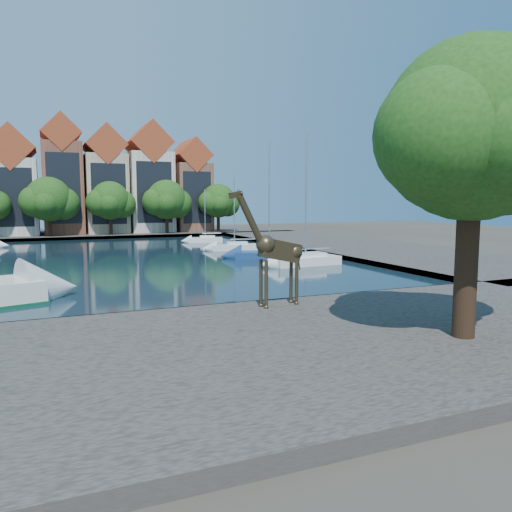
# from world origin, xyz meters

# --- Properties ---
(ground) EXTENTS (160.00, 160.00, 0.00)m
(ground) POSITION_xyz_m (0.00, 0.00, 0.00)
(ground) COLOR #38332B
(ground) RESTS_ON ground
(water_basin) EXTENTS (38.00, 50.00, 0.08)m
(water_basin) POSITION_xyz_m (0.00, 24.00, 0.04)
(water_basin) COLOR black
(water_basin) RESTS_ON ground
(near_quay) EXTENTS (50.00, 14.00, 0.50)m
(near_quay) POSITION_xyz_m (0.00, -7.00, 0.25)
(near_quay) COLOR #4C4642
(near_quay) RESTS_ON ground
(far_quay) EXTENTS (60.00, 16.00, 0.50)m
(far_quay) POSITION_xyz_m (0.00, 56.00, 0.25)
(far_quay) COLOR #4C4642
(far_quay) RESTS_ON ground
(right_quay) EXTENTS (14.00, 52.00, 0.50)m
(right_quay) POSITION_xyz_m (25.00, 24.00, 0.25)
(right_quay) COLOR #4C4642
(right_quay) RESTS_ON ground
(plane_tree) EXTENTS (8.32, 6.40, 10.62)m
(plane_tree) POSITION_xyz_m (7.62, -9.01, 7.67)
(plane_tree) COLOR #332114
(plane_tree) RESTS_ON near_quay
(townhouse_west_inner) EXTENTS (6.43, 9.18, 15.15)m
(townhouse_west_inner) POSITION_xyz_m (-10.50, 55.99, 7.35)
(townhouse_west_inner) COLOR silver
(townhouse_west_inner) RESTS_ON far_quay
(townhouse_center) EXTENTS (5.44, 9.18, 16.93)m
(townhouse_center) POSITION_xyz_m (-4.00, 55.99, 8.36)
(townhouse_center) COLOR brown
(townhouse_center) RESTS_ON far_quay
(townhouse_east_inner) EXTENTS (5.94, 9.18, 15.79)m
(townhouse_east_inner) POSITION_xyz_m (2.00, 55.99, 7.73)
(townhouse_east_inner) COLOR tan
(townhouse_east_inner) RESTS_ON far_quay
(townhouse_east_mid) EXTENTS (6.43, 9.18, 16.65)m
(townhouse_east_mid) POSITION_xyz_m (8.50, 55.99, 8.10)
(townhouse_east_mid) COLOR beige
(townhouse_east_mid) RESTS_ON far_quay
(townhouse_east_end) EXTENTS (5.44, 9.18, 14.43)m
(townhouse_east_end) POSITION_xyz_m (15.00, 55.99, 7.11)
(townhouse_east_end) COLOR brown
(townhouse_east_end) RESTS_ON far_quay
(far_tree_mid_west) EXTENTS (7.80, 6.00, 8.00)m
(far_tree_mid_west) POSITION_xyz_m (-5.89, 50.49, 5.29)
(far_tree_mid_west) COLOR #332114
(far_tree_mid_west) RESTS_ON far_quay
(far_tree_mid_east) EXTENTS (7.02, 5.40, 7.52)m
(far_tree_mid_east) POSITION_xyz_m (2.10, 50.49, 5.13)
(far_tree_mid_east) COLOR #332114
(far_tree_mid_east) RESTS_ON far_quay
(far_tree_east) EXTENTS (7.54, 5.80, 7.84)m
(far_tree_east) POSITION_xyz_m (10.11, 50.49, 5.24)
(far_tree_east) COLOR #332114
(far_tree_east) RESTS_ON far_quay
(far_tree_far_east) EXTENTS (6.76, 5.20, 7.36)m
(far_tree_far_east) POSITION_xyz_m (18.09, 50.49, 5.08)
(far_tree_far_east) COLOR #332114
(far_tree_far_east) RESTS_ON far_quay
(giraffe_statue) EXTENTS (3.77, 0.91, 5.38)m
(giraffe_statue) POSITION_xyz_m (3.35, -1.54, 3.14)
(giraffe_statue) COLOR #3E321F
(giraffe_statue) RESTS_ON near_quay
(sailboat_right_a) EXTENTS (5.97, 2.39, 10.61)m
(sailboat_right_a) POSITION_xyz_m (13.19, 13.57, 0.65)
(sailboat_right_a) COLOR silver
(sailboat_right_a) RESTS_ON water_basin
(sailboat_right_b) EXTENTS (6.63, 4.16, 10.54)m
(sailboat_right_b) POSITION_xyz_m (12.42, 19.17, 0.57)
(sailboat_right_b) COLOR navy
(sailboat_right_b) RESTS_ON water_basin
(sailboat_right_c) EXTENTS (5.07, 2.57, 7.78)m
(sailboat_right_c) POSITION_xyz_m (12.00, 27.22, 0.57)
(sailboat_right_c) COLOR silver
(sailboat_right_c) RESTS_ON water_basin
(sailboat_right_d) EXTENTS (4.46, 2.43, 6.65)m
(sailboat_right_d) POSITION_xyz_m (12.00, 37.81, 0.55)
(sailboat_right_d) COLOR white
(sailboat_right_d) RESTS_ON water_basin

